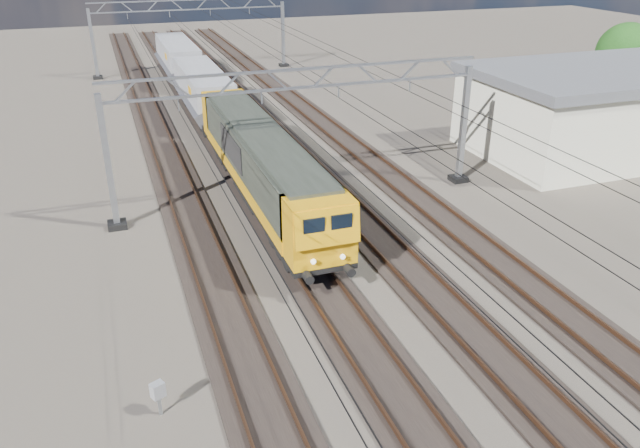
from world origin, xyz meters
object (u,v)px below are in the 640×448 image
object	(u,v)px
industrial_shed	(614,108)
tree_far	(630,55)
locomotive	(261,161)
catenary_gantry_mid	(301,132)
catenary_gantry_far	(192,33)
hopper_wagon_mid	(178,57)
trackside_cabinet	(158,391)
hopper_wagon_lead	(203,89)

from	to	relation	value
industrial_shed	tree_far	distance (m)	11.51
industrial_shed	locomotive	bearing A→B (deg)	-176.89
catenary_gantry_mid	catenary_gantry_far	distance (m)	36.00
catenary_gantry_mid	tree_far	xyz separation A→B (m)	(30.32, 9.79, 0.43)
hopper_wagon_mid	trackside_cabinet	world-z (taller)	hopper_wagon_mid
hopper_wagon_mid	industrial_shed	bearing A→B (deg)	-51.89
tree_far	catenary_gantry_far	bearing A→B (deg)	139.15
catenary_gantry_mid	locomotive	size ratio (longest dim) A/B	0.94
catenary_gantry_mid	locomotive	world-z (taller)	catenary_gantry_mid
trackside_cabinet	industrial_shed	size ratio (longest dim) A/B	0.06
tree_far	catenary_gantry_mid	bearing A→B (deg)	-162.11
catenary_gantry_far	tree_far	distance (m)	40.08
hopper_wagon_mid	industrial_shed	xyz separation A→B (m)	(24.00, -30.59, 0.49)
catenary_gantry_far	industrial_shed	world-z (taller)	catenary_gantry_far
hopper_wagon_lead	catenary_gantry_far	bearing A→B (deg)	83.52
catenary_gantry_mid	industrial_shed	xyz separation A→B (m)	(22.00, 2.00, -1.18)
locomotive	hopper_wagon_mid	distance (m)	31.90
catenary_gantry_mid	hopper_wagon_mid	size ratio (longest dim) A/B	1.53
hopper_wagon_lead	hopper_wagon_mid	size ratio (longest dim) A/B	1.00
catenary_gantry_mid	hopper_wagon_mid	bearing A→B (deg)	93.51
hopper_wagon_lead	hopper_wagon_mid	xyz separation A→B (m)	(0.00, 14.20, 0.00)
locomotive	hopper_wagon_lead	distance (m)	17.70
trackside_cabinet	catenary_gantry_far	bearing A→B (deg)	55.30
catenary_gantry_far	locomotive	distance (m)	35.39
hopper_wagon_lead	hopper_wagon_mid	world-z (taller)	same
locomotive	catenary_gantry_far	bearing A→B (deg)	86.76
catenary_gantry_far	locomotive	bearing A→B (deg)	-93.24
hopper_wagon_lead	industrial_shed	world-z (taller)	industrial_shed
industrial_shed	hopper_wagon_mid	bearing A→B (deg)	128.11
catenary_gantry_far	hopper_wagon_mid	distance (m)	4.29
catenary_gantry_mid	locomotive	distance (m)	2.64
hopper_wagon_mid	tree_far	size ratio (longest dim) A/B	1.91
catenary_gantry_far	trackside_cabinet	bearing A→B (deg)	-100.17
catenary_gantry_far	hopper_wagon_lead	world-z (taller)	catenary_gantry_far
trackside_cabinet	tree_far	bearing A→B (deg)	6.67
trackside_cabinet	hopper_wagon_mid	bearing A→B (deg)	56.96
hopper_wagon_lead	industrial_shed	xyz separation A→B (m)	(24.00, -16.39, 0.49)
trackside_cabinet	locomotive	bearing A→B (deg)	40.10
hopper_wagon_mid	trackside_cabinet	size ratio (longest dim) A/B	11.15
catenary_gantry_far	locomotive	world-z (taller)	catenary_gantry_far
catenary_gantry_mid	catenary_gantry_far	world-z (taller)	same
trackside_cabinet	tree_far	distance (m)	46.06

